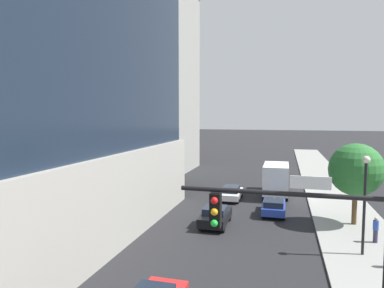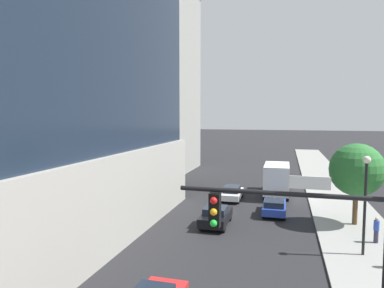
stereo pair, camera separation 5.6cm
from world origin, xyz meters
The scene contains 10 objects.
sidewalk centered at (7.76, 20.00, 0.07)m, with size 5.35×120.00×0.15m, color gray.
construction_building centered at (-17.75, 42.04, 16.46)m, with size 14.64×13.61×38.26m.
traffic_light_pole centered at (3.49, 3.41, 4.61)m, with size 5.84×0.48×6.46m.
street_lamp centered at (7.33, 14.97, 3.97)m, with size 0.44×0.44×5.84m.
street_tree centered at (7.95, 21.02, 4.28)m, with size 3.93×3.93×6.11m.
car_black centered at (-2.16, 18.39, 0.74)m, with size 1.91×4.16×1.46m.
car_blue centered at (2.02, 22.48, 0.70)m, with size 1.86×4.12×1.37m.
car_white centered at (-2.16, 26.62, 0.70)m, with size 1.76×4.17×1.42m.
box_truck centered at (2.02, 29.61, 1.87)m, with size 2.43×7.05×3.40m.
pedestrian_blue_shirt centered at (8.54, 17.29, 1.00)m, with size 0.34×0.34×1.66m.
Camera 2 is at (2.80, -6.43, 8.28)m, focal length 31.93 mm.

